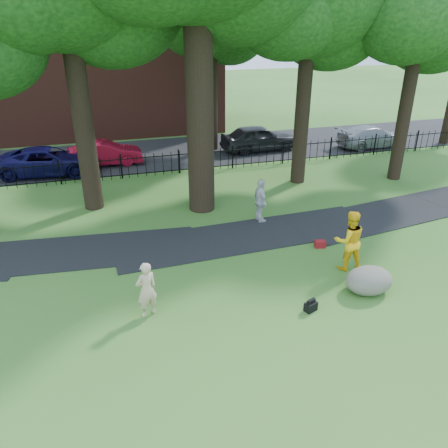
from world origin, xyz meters
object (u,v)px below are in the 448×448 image
object	(u,v)px
man	(349,241)
boulder	(369,279)
red_sedan	(105,153)
woman	(146,290)

from	to	relation	value
man	boulder	bearing A→B (deg)	96.68
red_sedan	man	bearing A→B (deg)	-150.63
man	red_sedan	bearing A→B (deg)	-53.59
man	boulder	world-z (taller)	man
woman	man	xyz separation A→B (m)	(6.63, 0.65, 0.19)
man	boulder	xyz separation A→B (m)	(-0.07, -1.38, -0.60)
red_sedan	woman	bearing A→B (deg)	-175.93
woman	boulder	xyz separation A→B (m)	(6.56, -0.73, -0.41)
woman	man	bearing A→B (deg)	163.41
boulder	red_sedan	world-z (taller)	red_sedan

